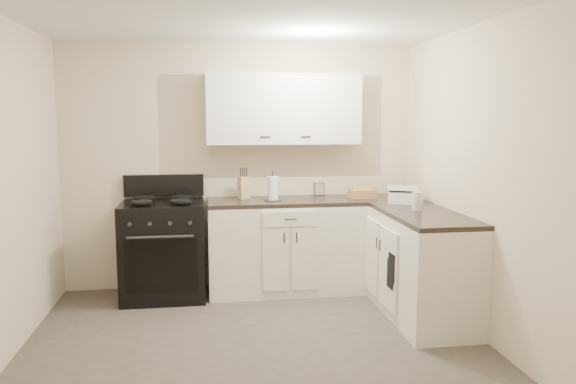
{
  "coord_description": "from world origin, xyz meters",
  "views": [
    {
      "loc": [
        -0.37,
        -4.01,
        1.76
      ],
      "look_at": [
        0.35,
        0.85,
        1.1
      ],
      "focal_mm": 35.0,
      "sensor_mm": 36.0,
      "label": 1
    }
  ],
  "objects": [
    {
      "name": "wicker_basket",
      "position": [
        1.22,
        1.5,
        0.98
      ],
      "size": [
        0.28,
        0.2,
        0.09
      ],
      "primitive_type": "cube",
      "rotation": [
        0.0,
        0.0,
        0.11
      ],
      "color": "tan",
      "rests_on": "countertop_right"
    },
    {
      "name": "base_cabinets_back",
      "position": [
        0.43,
        1.5,
        0.45
      ],
      "size": [
        1.55,
        0.6,
        0.9
      ],
      "primitive_type": "cube",
      "color": "white",
      "rests_on": "floor"
    },
    {
      "name": "countertop_right",
      "position": [
        1.5,
        0.85,
        0.92
      ],
      "size": [
        0.6,
        1.9,
        0.04
      ],
      "primitive_type": "cube",
      "color": "black",
      "rests_on": "base_cabinets_right"
    },
    {
      "name": "knife_block",
      "position": [
        0.02,
        1.62,
        1.05
      ],
      "size": [
        0.13,
        0.12,
        0.23
      ],
      "primitive_type": "cube",
      "rotation": [
        0.0,
        0.0,
        0.38
      ],
      "color": "#D1B980",
      "rests_on": "countertop_back"
    },
    {
      "name": "countertop_back",
      "position": [
        0.43,
        1.5,
        0.92
      ],
      "size": [
        1.55,
        0.6,
        0.04
      ],
      "primitive_type": "cube",
      "color": "black",
      "rests_on": "base_cabinets_back"
    },
    {
      "name": "glass_jar",
      "position": [
        1.5,
        0.71,
        1.02
      ],
      "size": [
        0.12,
        0.12,
        0.16
      ],
      "primitive_type": "cylinder",
      "rotation": [
        0.0,
        0.0,
        0.36
      ],
      "color": "silver",
      "rests_on": "countertop_right"
    },
    {
      "name": "picture_frame",
      "position": [
        0.82,
        1.76,
        1.01
      ],
      "size": [
        0.11,
        0.04,
        0.13
      ],
      "primitive_type": "cube",
      "rotation": [
        -0.14,
        0.0,
        0.09
      ],
      "color": "black",
      "rests_on": "countertop_back"
    },
    {
      "name": "ceiling",
      "position": [
        0.0,
        0.0,
        2.5
      ],
      "size": [
        3.6,
        3.6,
        0.0
      ],
      "primitive_type": "plane",
      "color": "white",
      "rests_on": "wall_back"
    },
    {
      "name": "wall_front",
      "position": [
        0.0,
        -1.8,
        1.25
      ],
      "size": [
        3.6,
        0.0,
        3.6
      ],
      "primitive_type": "plane",
      "rotation": [
        -1.57,
        0.0,
        0.0
      ],
      "color": "beige",
      "rests_on": "ground"
    },
    {
      "name": "soap_bottle",
      "position": [
        0.29,
        1.47,
        1.03
      ],
      "size": [
        0.07,
        0.07,
        0.17
      ],
      "primitive_type": "cylinder",
      "rotation": [
        0.0,
        0.0,
        0.19
      ],
      "color": "green",
      "rests_on": "countertop_back"
    },
    {
      "name": "oven_mitt_near",
      "position": [
        1.18,
        0.42,
        0.5
      ],
      "size": [
        0.02,
        0.14,
        0.24
      ],
      "primitive_type": "cube",
      "color": "black",
      "rests_on": "base_cabinets_right"
    },
    {
      "name": "base_cabinets_right",
      "position": [
        1.5,
        0.85,
        0.45
      ],
      "size": [
        0.6,
        1.9,
        0.9
      ],
      "primitive_type": "cube",
      "color": "white",
      "rests_on": "floor"
    },
    {
      "name": "paper_towel",
      "position": [
        0.29,
        1.45,
        1.06
      ],
      "size": [
        0.13,
        0.13,
        0.24
      ],
      "primitive_type": "cylinder",
      "rotation": [
        0.0,
        0.0,
        0.43
      ],
      "color": "white",
      "rests_on": "countertop_back"
    },
    {
      "name": "upper_cabinets",
      "position": [
        0.43,
        1.65,
        1.84
      ],
      "size": [
        1.55,
        0.3,
        0.7
      ],
      "primitive_type": "cube",
      "color": "white",
      "rests_on": "wall_back"
    },
    {
      "name": "countertop_grill",
      "position": [
        1.53,
        1.13,
        0.99
      ],
      "size": [
        0.37,
        0.36,
        0.11
      ],
      "primitive_type": "cube",
      "rotation": [
        0.0,
        0.0,
        -0.41
      ],
      "color": "white",
      "rests_on": "countertop_right"
    },
    {
      "name": "floor",
      "position": [
        0.0,
        0.0,
        0.0
      ],
      "size": [
        3.6,
        3.6,
        0.0
      ],
      "primitive_type": "plane",
      "color": "#473F38",
      "rests_on": "ground"
    },
    {
      "name": "wall_back",
      "position": [
        0.0,
        1.8,
        1.25
      ],
      "size": [
        3.6,
        0.0,
        3.6
      ],
      "primitive_type": "plane",
      "rotation": [
        1.57,
        0.0,
        0.0
      ],
      "color": "beige",
      "rests_on": "ground"
    },
    {
      "name": "oven_mitt_far",
      "position": [
        1.18,
        0.45,
        0.44
      ],
      "size": [
        0.02,
        0.14,
        0.24
      ],
      "primitive_type": "cube",
      "color": "black",
      "rests_on": "base_cabinets_right"
    },
    {
      "name": "wall_right",
      "position": [
        1.8,
        0.0,
        1.25
      ],
      "size": [
        0.0,
        3.6,
        3.6
      ],
      "primitive_type": "plane",
      "rotation": [
        1.57,
        0.0,
        -1.57
      ],
      "color": "beige",
      "rests_on": "ground"
    },
    {
      "name": "stove",
      "position": [
        -0.78,
        1.48,
        0.46
      ],
      "size": [
        0.79,
        0.68,
        0.96
      ],
      "primitive_type": "cube",
      "color": "black",
      "rests_on": "floor"
    }
  ]
}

